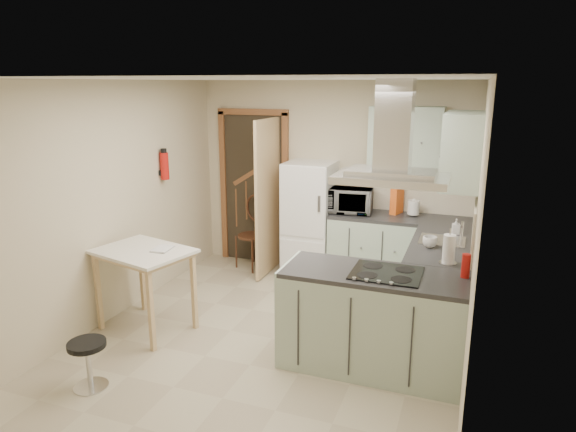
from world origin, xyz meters
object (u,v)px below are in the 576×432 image
at_px(extractor_hood, 391,178).
at_px(microwave, 349,200).
at_px(peninsula, 373,320).
at_px(drop_leaf_table, 146,290).
at_px(fridge, 310,220).
at_px(bentwood_chair, 253,236).
at_px(stool, 89,364).

height_order(extractor_hood, microwave, extractor_hood).
height_order(peninsula, drop_leaf_table, peninsula).
height_order(fridge, extractor_hood, extractor_hood).
height_order(bentwood_chair, stool, bentwood_chair).
height_order(fridge, stool, fridge).
relative_size(drop_leaf_table, bentwood_chair, 1.01).
xyz_separation_m(fridge, extractor_hood, (1.32, -1.98, 0.97)).
relative_size(extractor_hood, stool, 2.16).
bearing_deg(fridge, drop_leaf_table, -117.94).
relative_size(fridge, stool, 3.59).
relative_size(peninsula, stool, 3.71).
bearing_deg(peninsula, stool, -152.15).
distance_m(extractor_hood, drop_leaf_table, 2.73).
distance_m(fridge, drop_leaf_table, 2.33).
xyz_separation_m(peninsula, drop_leaf_table, (-2.31, -0.06, -0.02)).
distance_m(bentwood_chair, microwave, 1.45).
xyz_separation_m(extractor_hood, microwave, (-0.81, 1.97, -0.66)).
relative_size(peninsula, extractor_hood, 1.72).
relative_size(fridge, microwave, 2.65).
xyz_separation_m(extractor_hood, stool, (-2.23, -1.13, -1.51)).
height_order(drop_leaf_table, stool, drop_leaf_table).
xyz_separation_m(drop_leaf_table, stool, (0.18, -1.07, -0.22)).
bearing_deg(bentwood_chair, peninsula, -21.20).
relative_size(extractor_hood, microwave, 1.59).
distance_m(fridge, bentwood_chair, 0.86).
height_order(bentwood_chair, microwave, microwave).
bearing_deg(microwave, bentwood_chair, 173.51).
height_order(drop_leaf_table, bentwood_chair, bentwood_chair).
distance_m(drop_leaf_table, stool, 1.10).
bearing_deg(drop_leaf_table, peninsula, 15.76).
bearing_deg(drop_leaf_table, fridge, 76.29).
bearing_deg(extractor_hood, peninsula, 180.00).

